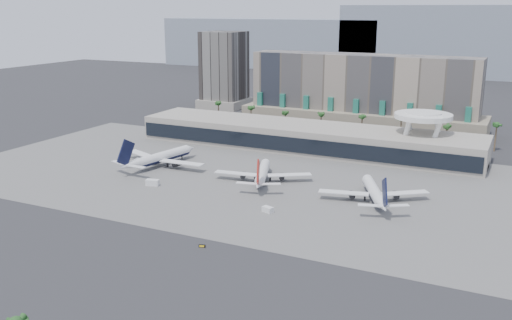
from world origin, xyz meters
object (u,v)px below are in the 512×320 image
at_px(service_vehicle_a, 153,183).
at_px(taxiway_sign, 202,246).
at_px(airliner_left, 160,157).
at_px(airliner_right, 374,192).
at_px(service_vehicle_b, 268,210).
at_px(airliner_centre, 262,173).

xyz_separation_m(service_vehicle_a, taxiway_sign, (48.56, -42.93, -0.78)).
height_order(airliner_left, taxiway_sign, airliner_left).
bearing_deg(service_vehicle_a, airliner_left, 102.98).
xyz_separation_m(airliner_right, taxiway_sign, (-34.83, -62.46, -3.16)).
xyz_separation_m(airliner_right, service_vehicle_a, (-83.40, -19.53, -2.38)).
distance_m(airliner_right, service_vehicle_b, 40.47).
bearing_deg(taxiway_sign, service_vehicle_a, 121.10).
relative_size(airliner_centre, taxiway_sign, 19.58).
relative_size(airliner_left, airliner_right, 1.19).
height_order(service_vehicle_b, taxiway_sign, service_vehicle_b).
xyz_separation_m(airliner_left, service_vehicle_b, (67.33, -32.72, -3.04)).
distance_m(airliner_right, service_vehicle_a, 85.68).
distance_m(service_vehicle_a, taxiway_sign, 64.82).
distance_m(airliner_left, airliner_centre, 50.52).
height_order(service_vehicle_a, taxiway_sign, service_vehicle_a).
relative_size(service_vehicle_a, taxiway_sign, 2.51).
relative_size(airliner_left, service_vehicle_b, 12.05).
bearing_deg(airliner_left, service_vehicle_b, -15.62).
height_order(airliner_centre, taxiway_sign, airliner_centre).
bearing_deg(taxiway_sign, airliner_right, 43.43).
distance_m(service_vehicle_b, taxiway_sign, 35.65).
height_order(airliner_left, airliner_centre, airliner_left).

